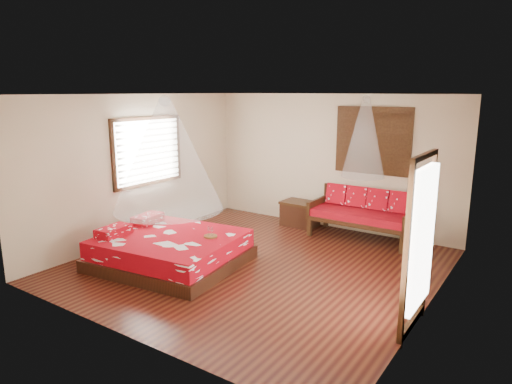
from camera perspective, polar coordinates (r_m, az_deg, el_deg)
room at (r=7.34m, az=0.14°, el=1.10°), size 5.54×5.54×2.84m
bed at (r=7.84m, az=-10.71°, el=-7.07°), size 2.45×2.26×0.65m
daybed at (r=9.21m, az=13.24°, el=-2.47°), size 1.98×0.88×0.99m
storage_chest at (r=9.91m, az=5.52°, el=-2.67°), size 0.78×0.58×0.53m
shutter_panel at (r=9.27m, az=14.40°, el=6.23°), size 1.52×0.06×1.32m
window_left at (r=9.20m, az=-13.33°, el=4.99°), size 0.10×1.74×1.34m
glazed_door at (r=5.80m, az=19.54°, el=-6.14°), size 0.08×1.02×2.16m
wine_tray at (r=7.56m, az=-5.72°, el=-5.30°), size 0.22×0.22×0.18m
mosquito_net_main at (r=7.45m, az=-11.08°, el=4.56°), size 1.78×1.78×1.80m
mosquito_net_daybed at (r=8.82m, az=13.39°, el=6.64°), size 0.81×0.81×1.50m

